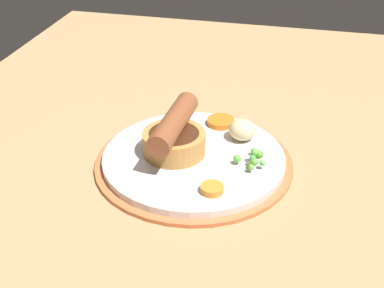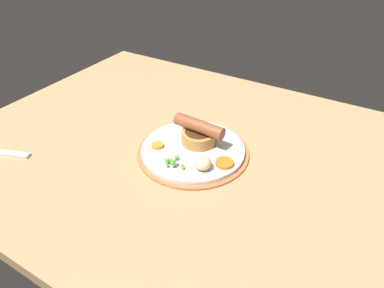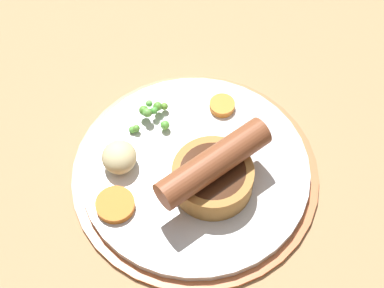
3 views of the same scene
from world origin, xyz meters
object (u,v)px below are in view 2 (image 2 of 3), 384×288
(dinner_plate, at_px, (193,151))
(carrot_slice_2, at_px, (224,163))
(carrot_slice_1, at_px, (157,145))
(pea_pile, at_px, (173,162))
(sausage_pudding, at_px, (197,133))
(potato_chunk_2, at_px, (203,163))

(dinner_plate, xyz_separation_m, carrot_slice_2, (0.09, -0.02, 0.01))
(dinner_plate, xyz_separation_m, carrot_slice_1, (-0.07, -0.04, 0.01))
(pea_pile, xyz_separation_m, carrot_slice_1, (-0.07, 0.04, -0.01))
(sausage_pudding, relative_size, carrot_slice_2, 3.17)
(sausage_pudding, height_order, pea_pile, sausage_pudding)
(potato_chunk_2, xyz_separation_m, carrot_slice_1, (-0.12, 0.01, -0.01))
(pea_pile, bearing_deg, carrot_slice_2, 32.66)
(potato_chunk_2, bearing_deg, dinner_plate, 135.99)
(carrot_slice_1, bearing_deg, carrot_slice_2, 7.30)
(potato_chunk_2, relative_size, carrot_slice_1, 1.35)
(dinner_plate, xyz_separation_m, pea_pile, (-0.00, -0.07, 0.02))
(dinner_plate, distance_m, sausage_pudding, 0.04)
(dinner_plate, relative_size, carrot_slice_2, 6.56)
(carrot_slice_1, bearing_deg, dinner_plate, 28.47)
(sausage_pudding, bearing_deg, pea_pile, -86.87)
(pea_pile, relative_size, carrot_slice_1, 1.86)
(potato_chunk_2, distance_m, carrot_slice_1, 0.12)
(sausage_pudding, xyz_separation_m, carrot_slice_1, (-0.07, -0.06, -0.02))
(dinner_plate, height_order, pea_pile, pea_pile)
(sausage_pudding, distance_m, potato_chunk_2, 0.10)
(potato_chunk_2, xyz_separation_m, carrot_slice_2, (0.03, 0.03, -0.01))
(dinner_plate, bearing_deg, carrot_slice_2, -11.57)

